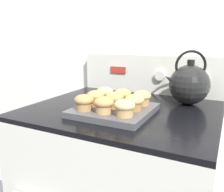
{
  "coord_description": "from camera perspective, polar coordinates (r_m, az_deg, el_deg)",
  "views": [
    {
      "loc": [
        0.38,
        -0.51,
        1.17
      ],
      "look_at": [
        0.0,
        0.23,
        0.98
      ],
      "focal_mm": 38.0,
      "sensor_mm": 36.0,
      "label": 1
    }
  ],
  "objects": [
    {
      "name": "muffin_r0_c1",
      "position": [
        0.8,
        -2.08,
        -2.07
      ],
      "size": [
        0.07,
        0.07,
        0.06
      ],
      "color": "tan",
      "rests_on": "muffin_pan"
    },
    {
      "name": "control_panel",
      "position": [
        1.23,
        9.04,
        5.28
      ],
      "size": [
        0.72,
        0.07,
        0.19
      ],
      "color": "silver",
      "rests_on": "stove_range"
    },
    {
      "name": "muffin_r1_c1",
      "position": [
        0.87,
        0.54,
        -0.84
      ],
      "size": [
        0.07,
        0.07,
        0.06
      ],
      "color": "#A37A4C",
      "rests_on": "muffin_pan"
    },
    {
      "name": "wall_back",
      "position": [
        1.27,
        10.04,
        14.19
      ],
      "size": [
        8.0,
        0.05,
        2.4
      ],
      "color": "white",
      "rests_on": "ground_plane"
    },
    {
      "name": "muffin_pan",
      "position": [
        0.88,
        0.43,
        -3.41
      ],
      "size": [
        0.27,
        0.27,
        0.02
      ],
      "color": "#4C4C51",
      "rests_on": "stove_range"
    },
    {
      "name": "muffin_r1_c2",
      "position": [
        0.84,
        5.34,
        -1.43
      ],
      "size": [
        0.07,
        0.07,
        0.06
      ],
      "color": "olive",
      "rests_on": "muffin_pan"
    },
    {
      "name": "muffin_r1_c0",
      "position": [
        0.91,
        -4.0,
        -0.33
      ],
      "size": [
        0.07,
        0.07,
        0.06
      ],
      "color": "olive",
      "rests_on": "muffin_pan"
    },
    {
      "name": "muffin_r0_c0",
      "position": [
        0.84,
        -6.73,
        -1.43
      ],
      "size": [
        0.07,
        0.07,
        0.06
      ],
      "color": "#A37A4C",
      "rests_on": "muffin_pan"
    },
    {
      "name": "muffin_r0_c2",
      "position": [
        0.77,
        3.03,
        -2.75
      ],
      "size": [
        0.07,
        0.07,
        0.06
      ],
      "color": "tan",
      "rests_on": "muffin_pan"
    },
    {
      "name": "muffin_r2_c1",
      "position": [
        0.94,
        2.55,
        0.12
      ],
      "size": [
        0.07,
        0.07,
        0.06
      ],
      "color": "olive",
      "rests_on": "muffin_pan"
    },
    {
      "name": "muffin_r2_c2",
      "position": [
        0.91,
        7.2,
        -0.34
      ],
      "size": [
        0.07,
        0.07,
        0.06
      ],
      "color": "#A37A4C",
      "rests_on": "muffin_pan"
    },
    {
      "name": "tea_kettle",
      "position": [
        1.04,
        18.05,
        2.79
      ],
      "size": [
        0.19,
        0.17,
        0.23
      ],
      "color": "black",
      "rests_on": "stove_range"
    },
    {
      "name": "muffin_r2_c0",
      "position": [
        0.97,
        -1.75,
        0.63
      ],
      "size": [
        0.07,
        0.07,
        0.06
      ],
      "color": "tan",
      "rests_on": "muffin_pan"
    }
  ]
}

